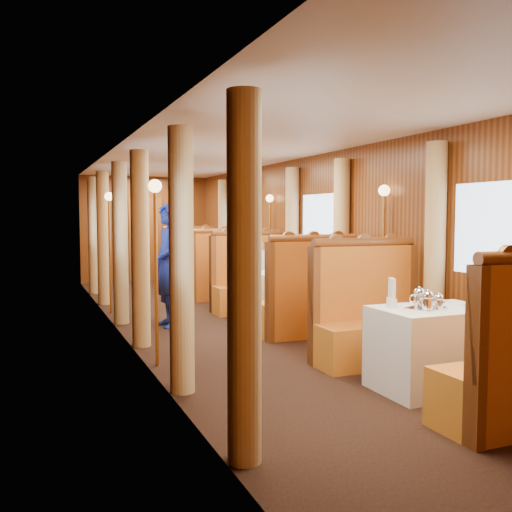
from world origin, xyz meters
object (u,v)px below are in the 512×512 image
banquette_far_fwd (222,277)px  rose_vase_far (209,247)px  banquette_near_aft (371,324)px  table_mid (276,297)px  fruit_plate (474,306)px  banquette_mid_aft (251,286)px  teapot_right (439,304)px  teapot_back (419,300)px  teapot_left (427,304)px  passenger (258,268)px  table_far (206,274)px  steward (168,265)px  banquette_far_aft (193,268)px  tea_tray (426,308)px  table_near (434,349)px  banquette_mid_fwd (308,304)px  rose_vase_mid (277,260)px

banquette_far_fwd → rose_vase_far: 1.11m
banquette_near_aft → rose_vase_far: 5.98m
table_mid → fruit_plate: size_ratio=4.80×
banquette_far_fwd → banquette_near_aft: bearing=-90.0°
banquette_near_aft → banquette_mid_aft: 3.50m
teapot_right → teapot_back: bearing=130.1°
teapot_left → passenger: 4.36m
passenger → table_far: bearing=90.0°
rose_vase_far → banquette_near_aft: bearing=-90.4°
teapot_left → teapot_right: (0.14, 0.02, -0.01)m
banquette_far_fwd → teapot_left: bearing=-91.8°
banquette_far_fwd → steward: bearing=-125.0°
table_mid → banquette_far_aft: bearing=90.0°
tea_tray → teapot_left: 0.14m
table_near → tea_tray: (-0.12, -0.03, 0.38)m
banquette_mid_fwd → steward: (-1.54, 1.30, 0.45)m
table_near → table_far: same height
banquette_mid_aft → fruit_plate: banquette_mid_aft is taller
teapot_right → rose_vase_far: 7.09m
table_mid → teapot_back: (-0.13, -3.44, 0.44)m
teapot_right → passenger: size_ratio=0.18×
table_mid → banquette_far_fwd: 2.49m
table_far → passenger: 2.80m
table_near → teapot_right: bearing=-115.2°
rose_vase_far → table_near: bearing=-90.3°
table_near → banquette_mid_fwd: banquette_mid_fwd is taller
teapot_right → rose_vase_mid: rose_vase_mid is taller
teapot_back → table_near: bearing=-13.0°
teapot_back → fruit_plate: size_ratio=0.78×
table_far → banquette_far_fwd: size_ratio=0.78×
table_far → banquette_far_aft: size_ratio=0.78×
passenger → rose_vase_far: bearing=89.2°
banquette_near_aft → banquette_far_aft: size_ratio=1.00×
table_mid → banquette_mid_aft: size_ratio=0.78×
banquette_near_aft → teapot_right: 1.19m
teapot_left → banquette_far_fwd: bearing=85.5°
steward → teapot_back: bearing=13.0°
table_mid → rose_vase_far: bearing=89.3°
banquette_far_aft → rose_vase_far: bearing=-87.8°
table_mid → teapot_right: teapot_right is taller
banquette_mid_aft → rose_vase_mid: (0.02, -1.02, 0.50)m
banquette_mid_aft → teapot_left: size_ratio=7.84×
rose_vase_mid → passenger: (-0.02, 0.72, -0.19)m
table_far → teapot_back: (-0.13, -6.94, 0.44)m
table_near → banquette_mid_fwd: 2.49m
table_near → banquette_far_fwd: (0.00, 5.99, 0.05)m
table_mid → teapot_right: size_ratio=7.76×
banquette_near_aft → banquette_mid_aft: same height
banquette_mid_fwd → tea_tray: 2.54m
teapot_left → rose_vase_mid: (0.21, 3.64, 0.11)m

